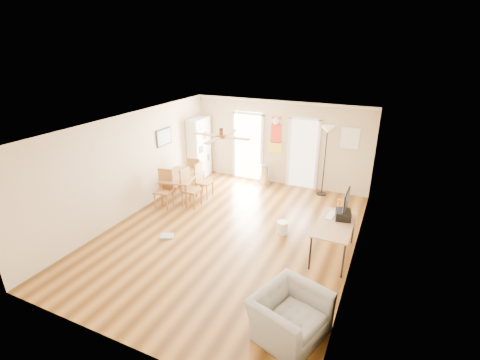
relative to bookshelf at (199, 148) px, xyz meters
The scene contains 29 objects.
floor 4.00m from the bookshelf, 49.15° to the right, with size 7.00×7.00×0.00m, color brown.
ceiling 4.20m from the bookshelf, 49.15° to the right, with size 5.50×7.00×0.00m, color silver, non-canonical shape.
wall_back 2.62m from the bookshelf, 12.67° to the left, with size 5.50×0.04×2.60m, color beige, non-canonical shape.
wall_front 6.92m from the bookshelf, 68.49° to the right, with size 5.50×0.04×2.60m, color beige, non-canonical shape.
wall_left 2.96m from the bookshelf, 94.22° to the right, with size 0.04×7.00×2.60m, color beige, non-canonical shape.
wall_right 6.05m from the bookshelf, 29.01° to the right, with size 0.04×7.00×2.60m, color beige, non-canonical shape.
crown_molding 4.18m from the bookshelf, 49.15° to the right, with size 5.50×7.00×0.08m, color white, non-canonical shape.
kitchen_doorway 1.59m from the bookshelf, 20.49° to the left, with size 0.90×0.10×2.10m, color white, non-canonical shape.
bathroom_doorway 3.33m from the bookshelf, ahead, with size 0.80×0.10×2.10m, color white, non-canonical shape.
wall_decal 2.54m from the bookshelf, 12.85° to the left, with size 0.46×0.03×1.10m, color red.
ac_grille 4.67m from the bookshelf, ahead, with size 0.50×0.04×0.60m, color white.
framed_poster 1.70m from the bookshelf, 97.11° to the right, with size 0.04×0.66×0.48m, color black.
ceiling_fan 4.35m from the bookshelf, 51.89° to the right, with size 1.24×1.24×0.20m, color #593819, non-canonical shape.
bookshelf is the anchor object (origin of this frame).
dining_table 1.79m from the bookshelf, 76.73° to the right, with size 0.83×1.38×0.69m, color olive, non-canonical shape.
dining_chair_right_a 1.68m from the bookshelf, 54.53° to the right, with size 0.40×0.40×0.98m, color #A27234, non-canonical shape.
dining_chair_right_b 2.25m from the bookshelf, 64.94° to the right, with size 0.43×0.43×1.04m, color olive, non-canonical shape.
dining_chair_near 2.42m from the bookshelf, 83.48° to the right, with size 0.42×0.42×1.01m, color #AA7537, non-canonical shape.
dining_chair_far 1.01m from the bookshelf, 66.26° to the right, with size 0.40×0.40×0.97m, color olive, non-canonical shape.
trash_can 2.31m from the bookshelf, ahead, with size 0.31×0.31×0.67m, color #B6B5B8.
torchiere_lamp 4.01m from the bookshelf, ahead, with size 0.39×0.39×2.05m, color black, non-canonical shape.
computer_desk 5.65m from the bookshelf, 29.77° to the right, with size 0.71×1.42×0.76m, color tan, non-canonical shape.
imac 5.55m from the bookshelf, 25.52° to the right, with size 0.09×0.62×0.57m, color black, non-canonical shape.
keyboard 5.35m from the bookshelf, 27.59° to the right, with size 0.14×0.42×0.02m, color silver.
printer 5.58m from the bookshelf, 26.77° to the right, with size 0.31×0.36×0.18m, color black.
orange_bottle 5.28m from the bookshelf, 23.70° to the right, with size 0.08×0.08×0.25m, color orange.
wastebasket_a 4.43m from the bookshelf, 33.14° to the right, with size 0.26×0.26×0.30m, color white.
floor_cloth 3.99m from the bookshelf, 70.70° to the right, with size 0.30×0.23×0.04m, color gray.
armchair 7.02m from the bookshelf, 47.97° to the right, with size 1.09×0.95×0.71m, color #969691.
Camera 1 is at (3.18, -6.28, 4.21)m, focal length 25.85 mm.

